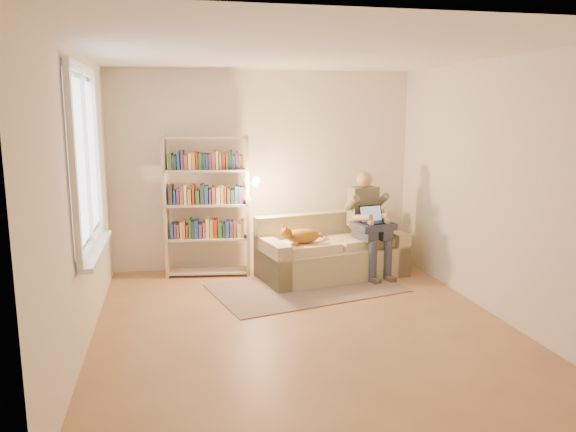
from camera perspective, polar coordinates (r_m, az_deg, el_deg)
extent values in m
plane|color=#996C45|center=(5.66, 1.46, -10.89)|extent=(4.50, 4.50, 0.00)
cube|color=white|center=(5.30, 1.60, 16.30)|extent=(4.00, 4.50, 0.02)
cube|color=silver|center=(5.24, -20.27, 1.45)|extent=(0.02, 4.50, 2.60)
cube|color=silver|center=(6.11, 20.13, 2.67)|extent=(0.02, 4.50, 2.60)
cube|color=silver|center=(7.52, -2.47, 4.68)|extent=(4.00, 0.02, 2.60)
cube|color=silver|center=(3.22, 10.88, -3.50)|extent=(4.00, 0.02, 2.60)
plane|color=white|center=(5.39, -19.90, 5.46)|extent=(0.00, 1.50, 1.50)
cube|color=white|center=(5.39, -20.33, 13.86)|extent=(0.05, 1.50, 0.08)
cube|color=white|center=(5.51, -19.28, -2.73)|extent=(0.05, 1.50, 0.08)
cube|color=white|center=(5.39, -19.79, 5.47)|extent=(0.04, 0.05, 1.50)
cube|color=white|center=(5.52, -18.83, -3.22)|extent=(0.12, 1.52, 0.04)
cube|color=tan|center=(7.17, 4.50, -4.65)|extent=(1.95, 1.16, 0.38)
cube|color=tan|center=(7.36, 3.39, -1.15)|extent=(1.82, 0.54, 0.39)
cube|color=tan|center=(6.82, -1.62, -4.72)|extent=(0.34, 0.84, 0.55)
cube|color=tan|center=(7.56, 10.03, -3.35)|extent=(0.34, 0.84, 0.55)
cube|color=beige|center=(6.89, 1.68, -3.14)|extent=(0.87, 0.69, 0.11)
cube|color=beige|center=(7.27, 7.56, -2.51)|extent=(0.87, 0.69, 0.11)
cube|color=#6D6F5A|center=(7.26, 7.64, 0.99)|extent=(0.40, 0.27, 0.50)
sphere|color=tan|center=(7.20, 7.78, 3.68)|extent=(0.20, 0.20, 0.20)
cube|color=#353B4A|center=(7.06, 7.80, -1.76)|extent=(0.22, 0.43, 0.15)
cube|color=#353B4A|center=(7.18, 9.29, -1.61)|extent=(0.22, 0.43, 0.15)
cylinder|color=#353B4A|center=(6.97, 8.58, -4.64)|extent=(0.11, 0.11, 0.51)
cylinder|color=#353B4A|center=(7.09, 10.09, -4.44)|extent=(0.11, 0.11, 0.51)
ellipsoid|color=orange|center=(6.84, 1.79, -2.02)|extent=(0.44, 0.29, 0.18)
sphere|color=orange|center=(6.70, 0.12, -1.73)|extent=(0.14, 0.14, 0.14)
cylinder|color=orange|center=(6.97, 3.23, -2.08)|extent=(0.20, 0.08, 0.06)
cube|color=#2D324F|center=(7.07, 8.35, -1.01)|extent=(0.54, 0.47, 0.08)
cube|color=black|center=(7.03, 8.51, -0.67)|extent=(0.35, 0.28, 0.02)
cube|color=black|center=(7.10, 8.09, 0.24)|extent=(0.32, 0.13, 0.21)
plane|color=#8CA5CC|center=(7.10, 8.09, 0.24)|extent=(0.30, 0.14, 0.28)
cube|color=beige|center=(7.19, -12.29, 0.90)|extent=(0.07, 0.27, 1.78)
cube|color=beige|center=(7.12, -4.11, 1.02)|extent=(0.07, 0.27, 1.78)
cube|color=beige|center=(7.32, -8.05, -5.56)|extent=(1.09, 0.41, 0.03)
cube|color=beige|center=(7.22, -8.13, -2.25)|extent=(1.09, 0.41, 0.03)
cube|color=beige|center=(7.13, -8.22, 1.15)|extent=(1.09, 0.41, 0.03)
cube|color=beige|center=(7.08, -8.32, 4.62)|extent=(1.09, 0.41, 0.03)
cube|color=beige|center=(7.05, -8.41, 7.90)|extent=(1.09, 0.41, 0.03)
cube|color=#995933|center=(7.19, -8.16, -1.31)|extent=(0.93, 0.34, 0.21)
cube|color=silver|center=(7.11, -8.25, 2.11)|extent=(0.93, 0.34, 0.21)
cube|color=gold|center=(7.06, -8.34, 5.59)|extent=(0.93, 0.34, 0.21)
cylinder|color=white|center=(7.11, -4.74, 1.47)|extent=(0.10, 0.10, 0.04)
cone|color=white|center=(6.96, -3.51, 3.53)|extent=(0.13, 0.16, 0.15)
cube|color=#816C5E|center=(6.72, 1.88, -7.33)|extent=(2.40, 1.75, 0.01)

